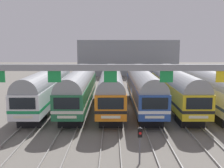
{
  "coord_description": "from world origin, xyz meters",
  "views": [
    {
      "loc": [
        -1.82,
        -31.67,
        7.91
      ],
      "look_at": [
        -1.98,
        1.66,
        2.78
      ],
      "focal_mm": 42.65,
      "sensor_mm": 36.0,
      "label": 1
    }
  ],
  "objects_px": {
    "commuter_train_orange": "(112,87)",
    "yard_signal_mast": "(141,138)",
    "commuter_train_blue": "(144,87)",
    "commuter_train_yellow": "(176,87)",
    "commuter_train_silver": "(208,87)",
    "commuter_train_green": "(80,87)",
    "catenary_gantry": "(140,81)",
    "commuter_train_white": "(48,87)"
  },
  "relations": [
    {
      "from": "commuter_train_silver",
      "to": "catenary_gantry",
      "type": "height_order",
      "value": "catenary_gantry"
    },
    {
      "from": "commuter_train_blue",
      "to": "commuter_train_orange",
      "type": "bearing_deg",
      "value": 180.0
    },
    {
      "from": "commuter_train_silver",
      "to": "commuter_train_white",
      "type": "bearing_deg",
      "value": 180.0
    },
    {
      "from": "commuter_train_green",
      "to": "commuter_train_yellow",
      "type": "xyz_separation_m",
      "value": [
        11.59,
        0.0,
        0.0
      ]
    },
    {
      "from": "commuter_train_green",
      "to": "commuter_train_yellow",
      "type": "distance_m",
      "value": 11.59
    },
    {
      "from": "commuter_train_blue",
      "to": "commuter_train_silver",
      "type": "height_order",
      "value": "commuter_train_blue"
    },
    {
      "from": "commuter_train_orange",
      "to": "yard_signal_mast",
      "type": "relative_size",
      "value": 7.2
    },
    {
      "from": "commuter_train_orange",
      "to": "commuter_train_yellow",
      "type": "distance_m",
      "value": 7.73
    },
    {
      "from": "commuter_train_silver",
      "to": "commuter_train_blue",
      "type": "bearing_deg",
      "value": 179.97
    },
    {
      "from": "catenary_gantry",
      "to": "yard_signal_mast",
      "type": "xyz_separation_m",
      "value": [
        0.0,
        -1.59,
        -3.56
      ]
    },
    {
      "from": "commuter_train_white",
      "to": "commuter_train_orange",
      "type": "bearing_deg",
      "value": 0.03
    },
    {
      "from": "commuter_train_orange",
      "to": "yard_signal_mast",
      "type": "distance_m",
      "value": 15.24
    },
    {
      "from": "commuter_train_yellow",
      "to": "commuter_train_silver",
      "type": "relative_size",
      "value": 1.0
    },
    {
      "from": "commuter_train_green",
      "to": "commuter_train_yellow",
      "type": "relative_size",
      "value": 1.0
    },
    {
      "from": "commuter_train_green",
      "to": "catenary_gantry",
      "type": "distance_m",
      "value": 14.93
    },
    {
      "from": "commuter_train_green",
      "to": "commuter_train_blue",
      "type": "distance_m",
      "value": 7.73
    },
    {
      "from": "commuter_train_yellow",
      "to": "catenary_gantry",
      "type": "xyz_separation_m",
      "value": [
        -5.8,
        -13.5,
        2.64
      ]
    },
    {
      "from": "commuter_train_white",
      "to": "commuter_train_orange",
      "type": "height_order",
      "value": "commuter_train_orange"
    },
    {
      "from": "commuter_train_white",
      "to": "commuter_train_blue",
      "type": "height_order",
      "value": "commuter_train_blue"
    },
    {
      "from": "commuter_train_white",
      "to": "commuter_train_blue",
      "type": "xyz_separation_m",
      "value": [
        11.59,
        0.0,
        0.0
      ]
    },
    {
      "from": "commuter_train_orange",
      "to": "commuter_train_yellow",
      "type": "xyz_separation_m",
      "value": [
        7.73,
        0.0,
        0.0
      ]
    },
    {
      "from": "commuter_train_white",
      "to": "commuter_train_silver",
      "type": "bearing_deg",
      "value": 0.0
    },
    {
      "from": "commuter_train_orange",
      "to": "commuter_train_white",
      "type": "bearing_deg",
      "value": -179.97
    },
    {
      "from": "commuter_train_white",
      "to": "commuter_train_yellow",
      "type": "height_order",
      "value": "commuter_train_yellow"
    },
    {
      "from": "commuter_train_orange",
      "to": "commuter_train_yellow",
      "type": "bearing_deg",
      "value": 0.0
    },
    {
      "from": "commuter_train_orange",
      "to": "catenary_gantry",
      "type": "relative_size",
      "value": 0.74
    },
    {
      "from": "commuter_train_white",
      "to": "commuter_train_silver",
      "type": "relative_size",
      "value": 1.0
    },
    {
      "from": "commuter_train_blue",
      "to": "commuter_train_yellow",
      "type": "distance_m",
      "value": 3.86
    },
    {
      "from": "commuter_train_orange",
      "to": "commuter_train_silver",
      "type": "distance_m",
      "value": 11.59
    },
    {
      "from": "commuter_train_white",
      "to": "commuter_train_orange",
      "type": "relative_size",
      "value": 1.0
    },
    {
      "from": "commuter_train_green",
      "to": "commuter_train_silver",
      "type": "distance_m",
      "value": 15.46
    },
    {
      "from": "catenary_gantry",
      "to": "commuter_train_orange",
      "type": "bearing_deg",
      "value": 98.15
    },
    {
      "from": "commuter_train_blue",
      "to": "commuter_train_yellow",
      "type": "xyz_separation_m",
      "value": [
        3.86,
        0.0,
        0.0
      ]
    },
    {
      "from": "commuter_train_green",
      "to": "yard_signal_mast",
      "type": "bearing_deg",
      "value": -68.99
    },
    {
      "from": "commuter_train_green",
      "to": "catenary_gantry",
      "type": "relative_size",
      "value": 0.74
    },
    {
      "from": "yard_signal_mast",
      "to": "commuter_train_green",
      "type": "bearing_deg",
      "value": 111.01
    },
    {
      "from": "commuter_train_orange",
      "to": "commuter_train_green",
      "type": "bearing_deg",
      "value": 180.0
    },
    {
      "from": "commuter_train_yellow",
      "to": "yard_signal_mast",
      "type": "relative_size",
      "value": 7.2
    },
    {
      "from": "catenary_gantry",
      "to": "commuter_train_blue",
      "type": "bearing_deg",
      "value": 81.85
    },
    {
      "from": "commuter_train_green",
      "to": "yard_signal_mast",
      "type": "xyz_separation_m",
      "value": [
        5.8,
        -15.09,
        -0.93
      ]
    },
    {
      "from": "commuter_train_yellow",
      "to": "yard_signal_mast",
      "type": "xyz_separation_m",
      "value": [
        -5.8,
        -15.09,
        -0.93
      ]
    },
    {
      "from": "commuter_train_orange",
      "to": "commuter_train_blue",
      "type": "xyz_separation_m",
      "value": [
        3.86,
        0.0,
        0.0
      ]
    }
  ]
}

